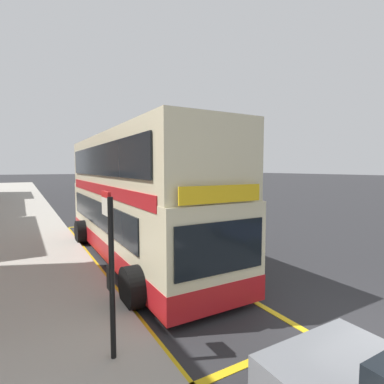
% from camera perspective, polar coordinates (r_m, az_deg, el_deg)
% --- Properties ---
extents(ground_plane, '(260.00, 260.00, 0.00)m').
position_cam_1_polar(ground_plane, '(35.28, -20.00, -0.90)').
color(ground_plane, '#28282B').
extents(pavement_near, '(6.00, 76.00, 0.14)m').
position_cam_1_polar(pavement_near, '(34.77, -31.44, -1.27)').
color(pavement_near, '#A39E93').
rests_on(pavement_near, ground).
extents(double_decker_bus, '(3.23, 10.78, 4.40)m').
position_cam_1_polar(double_decker_bus, '(10.95, -10.92, -1.65)').
color(double_decker_bus, beige).
rests_on(double_decker_bus, ground).
extents(bus_bay_markings, '(2.88, 13.73, 0.01)m').
position_cam_1_polar(bus_bay_markings, '(11.42, -11.41, -11.95)').
color(bus_bay_markings, gold).
rests_on(bus_bay_markings, ground).
extents(bus_stop_sign, '(0.09, 0.51, 2.73)m').
position_cam_1_polar(bus_stop_sign, '(5.13, -15.41, -12.67)').
color(bus_stop_sign, black).
rests_on(bus_stop_sign, pavement_near).
extents(parked_car_black_distant, '(2.09, 4.20, 1.62)m').
position_cam_1_polar(parked_car_black_distant, '(51.66, -19.83, 1.68)').
color(parked_car_black_distant, black).
rests_on(parked_car_black_distant, ground).
extents(parked_car_black_ahead, '(2.09, 4.20, 1.62)m').
position_cam_1_polar(parked_car_black_ahead, '(27.62, -6.15, -0.45)').
color(parked_car_black_ahead, black).
rests_on(parked_car_black_ahead, ground).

